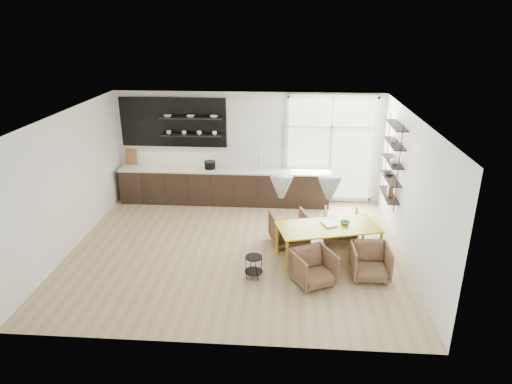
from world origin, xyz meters
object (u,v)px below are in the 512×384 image
object	(u,v)px
dining_table	(328,229)
armchair_back_right	(341,226)
armchair_back_left	(289,228)
wire_stool	(254,264)
armchair_front_left	(313,268)
armchair_front_right	(370,262)

from	to	relation	value
dining_table	armchair_back_right	bearing A→B (deg)	52.74
armchair_back_left	wire_stool	bearing A→B (deg)	49.35
dining_table	armchair_front_left	world-z (taller)	dining_table
dining_table	wire_stool	distance (m)	1.71
wire_stool	armchair_back_left	bearing A→B (deg)	65.45
wire_stool	armchair_front_right	bearing A→B (deg)	4.14
armchair_back_right	wire_stool	bearing A→B (deg)	47.13
wire_stool	armchair_back_right	bearing A→B (deg)	43.22
armchair_front_left	armchair_front_right	size ratio (longest dim) A/B	0.99
armchair_back_left	wire_stool	world-z (taller)	armchair_back_left
armchair_front_right	dining_table	bearing A→B (deg)	137.00
armchair_back_left	wire_stool	xyz separation A→B (m)	(-0.67, -1.46, -0.07)
armchair_back_left	armchair_back_right	distance (m)	1.17
armchair_back_right	wire_stool	world-z (taller)	armchair_back_right
armchair_front_left	wire_stool	bearing A→B (deg)	145.57
armchair_back_left	armchair_front_left	bearing A→B (deg)	89.80
dining_table	armchair_back_right	size ratio (longest dim) A/B	2.85
dining_table	wire_stool	bearing A→B (deg)	-165.56
armchair_back_left	armchair_front_left	xyz separation A→B (m)	(0.45, -1.59, -0.03)
armchair_back_left	armchair_front_right	size ratio (longest dim) A/B	1.08
armchair_back_left	armchair_front_left	size ratio (longest dim) A/B	1.09
armchair_back_right	armchair_front_right	xyz separation A→B (m)	(0.40, -1.54, -0.02)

